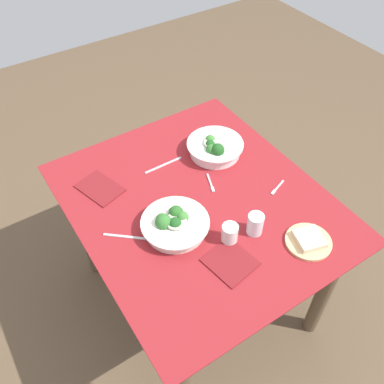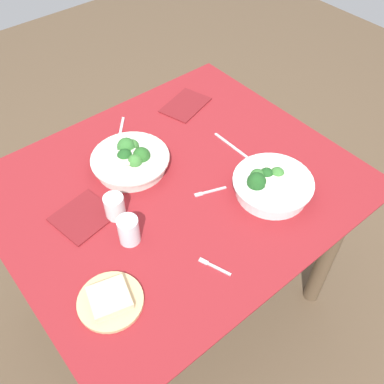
{
  "view_description": "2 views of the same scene",
  "coord_description": "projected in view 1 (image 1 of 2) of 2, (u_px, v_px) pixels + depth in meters",
  "views": [
    {
      "loc": [
        0.99,
        -0.68,
        2.1
      ],
      "look_at": [
        -0.06,
        0.0,
        0.78
      ],
      "focal_mm": 39.6,
      "sensor_mm": 36.0,
      "label": 1
    },
    {
      "loc": [
        0.6,
        0.81,
        1.84
      ],
      "look_at": [
        -0.01,
        0.07,
        0.78
      ],
      "focal_mm": 40.32,
      "sensor_mm": 36.0,
      "label": 2
    }
  ],
  "objects": [
    {
      "name": "table_knife_left",
      "position": [
        163.0,
        165.0,
        1.94
      ],
      "size": [
        0.01,
        0.19,
        0.0
      ],
      "primitive_type": "cube",
      "rotation": [
        0.0,
        0.0,
        4.72
      ],
      "color": "#B7B7BC",
      "rests_on": "dining_table"
    },
    {
      "name": "broccoli_bowl_far",
      "position": [
        215.0,
        148.0,
        1.97
      ],
      "size": [
        0.26,
        0.26,
        0.1
      ],
      "color": "white",
      "rests_on": "dining_table"
    },
    {
      "name": "fork_by_far_bowl",
      "position": [
        211.0,
        183.0,
        1.86
      ],
      "size": [
        0.11,
        0.05,
        0.0
      ],
      "rotation": [
        0.0,
        0.0,
        5.93
      ],
      "color": "#B7B7BC",
      "rests_on": "dining_table"
    },
    {
      "name": "fork_by_near_bowl",
      "position": [
        277.0,
        188.0,
        1.84
      ],
      "size": [
        0.04,
        0.1,
        0.0
      ],
      "rotation": [
        0.0,
        0.0,
        5.06
      ],
      "color": "#B7B7BC",
      "rests_on": "dining_table"
    },
    {
      "name": "broccoli_bowl_near",
      "position": [
        174.0,
        224.0,
        1.66
      ],
      "size": [
        0.27,
        0.27,
        0.09
      ],
      "color": "silver",
      "rests_on": "dining_table"
    },
    {
      "name": "ground_plane",
      "position": [
        197.0,
        294.0,
        2.35
      ],
      "size": [
        6.0,
        6.0,
        0.0
      ],
      "primitive_type": "plane",
      "color": "brown"
    },
    {
      "name": "bread_side_plate",
      "position": [
        309.0,
        241.0,
        1.63
      ],
      "size": [
        0.18,
        0.18,
        0.04
      ],
      "color": "#D6B27A",
      "rests_on": "dining_table"
    },
    {
      "name": "water_glass_side",
      "position": [
        230.0,
        233.0,
        1.62
      ],
      "size": [
        0.06,
        0.06,
        0.08
      ],
      "primitive_type": "cylinder",
      "color": "silver",
      "rests_on": "dining_table"
    },
    {
      "name": "napkin_folded_upper",
      "position": [
        230.0,
        262.0,
        1.58
      ],
      "size": [
        0.19,
        0.18,
        0.01
      ],
      "primitive_type": "cube",
      "rotation": [
        0.0,
        0.0,
        0.17
      ],
      "color": "maroon",
      "rests_on": "dining_table"
    },
    {
      "name": "napkin_folded_lower",
      "position": [
        100.0,
        188.0,
        1.84
      ],
      "size": [
        0.22,
        0.18,
        0.01
      ],
      "primitive_type": "cube",
      "rotation": [
        0.0,
        0.0,
        0.29
      ],
      "color": "maroon",
      "rests_on": "dining_table"
    },
    {
      "name": "dining_table",
      "position": [
        199.0,
        221.0,
        1.88
      ],
      "size": [
        1.17,
        1.0,
        0.77
      ],
      "color": "maroon",
      "rests_on": "ground_plane"
    },
    {
      "name": "water_glass_center",
      "position": [
        255.0,
        224.0,
        1.65
      ],
      "size": [
        0.06,
        0.06,
        0.09
      ],
      "primitive_type": "cylinder",
      "color": "silver",
      "rests_on": "dining_table"
    },
    {
      "name": "table_knife_right",
      "position": [
        126.0,
        236.0,
        1.66
      ],
      "size": [
        0.13,
        0.14,
        0.0
      ],
      "primitive_type": "cube",
      "rotation": [
        0.0,
        0.0,
        4.0
      ],
      "color": "#B7B7BC",
      "rests_on": "dining_table"
    }
  ]
}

